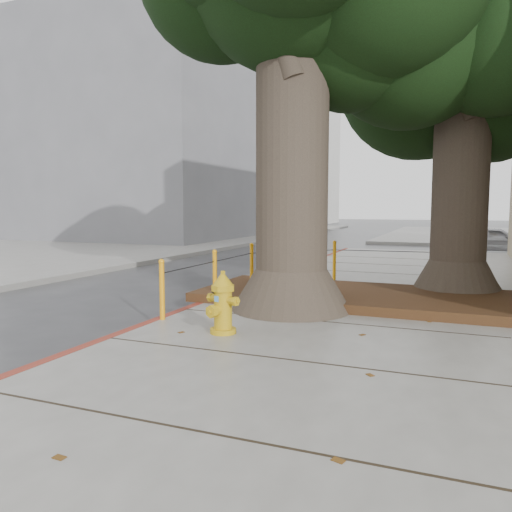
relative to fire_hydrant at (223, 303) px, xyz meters
The scene contains 11 objects.
ground 1.18m from the fire_hydrant, 49.94° to the right, with size 140.00×140.00×0.00m, color #28282B.
sidewalk_opposite 16.21m from the fire_hydrant, 145.38° to the left, with size 14.00×60.00×0.15m, color slate.
curb_red 2.22m from the fire_hydrant, 127.99° to the left, with size 0.14×26.00×0.16m, color maroon.
planter_bed 3.50m from the fire_hydrant, 63.22° to the left, with size 6.40×2.60×0.16m, color black.
building_far_grey 26.16m from the fire_hydrant, 124.05° to the left, with size 12.00×16.00×12.00m, color slate.
building_far_white 47.63m from the fire_hydrant, 110.28° to the left, with size 12.00×18.00×15.00m, color silver.
tree_far 7.16m from the fire_hydrant, 53.88° to the left, with size 4.50×3.80×7.17m.
bollard_ring 3.59m from the fire_hydrant, 93.18° to the left, with size 3.79×5.39×0.95m.
fire_hydrant is the anchor object (origin of this frame).
car_silver 17.15m from the fire_hydrant, 75.06° to the left, with size 1.26×3.13×1.07m, color #ADADB2.
car_dark 20.99m from the fire_hydrant, 120.75° to the left, with size 1.63×4.00×1.16m, color black.
Camera 1 is at (2.29, -5.28, 1.89)m, focal length 35.00 mm.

